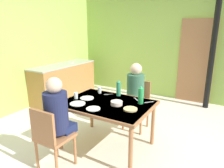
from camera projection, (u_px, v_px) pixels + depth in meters
name	position (u px, v px, depth m)	size (l,w,h in m)	color
ground_plane	(100.00, 137.00, 3.44)	(7.05, 7.05, 0.00)	silver
wall_back	(156.00, 43.00, 5.33)	(4.67, 0.10, 2.83)	#98BD55
wall_left	(35.00, 45.00, 4.71)	(0.10, 4.07, 2.83)	#9BB952
door_wooden	(196.00, 62.00, 4.87)	(0.80, 0.05, 2.00)	#9B6845
stove_pipe_column	(213.00, 46.00, 4.37)	(0.12, 0.12, 2.83)	black
kitchen_counter	(64.00, 81.00, 5.26)	(0.61, 1.87, 0.91)	#A16D3B
dining_table	(107.00, 107.00, 3.02)	(1.31, 0.96, 0.72)	#A0673F
chair_near_diner	(51.00, 136.00, 2.52)	(0.40, 0.40, 0.87)	#A0673F
chair_far_diner	(138.00, 102.00, 3.68)	(0.40, 0.40, 0.87)	#A0673F
person_near_diner	(57.00, 111.00, 2.55)	(0.30, 0.37, 0.77)	#1A244D
person_far_diner	(135.00, 89.00, 3.49)	(0.30, 0.37, 0.77)	#356847
water_bottle_green_near	(141.00, 95.00, 2.93)	(0.08, 0.08, 0.27)	green
water_bottle_green_far	(119.00, 88.00, 3.28)	(0.07, 0.07, 0.26)	#359268
serving_bowl_center	(117.00, 103.00, 2.90)	(0.17, 0.17, 0.06)	beige
dinner_plate_near_left	(78.00, 104.00, 2.94)	(0.23, 0.23, 0.01)	white
dinner_plate_near_right	(87.00, 98.00, 3.17)	(0.21, 0.21, 0.01)	white
dinner_plate_far_center	(93.00, 109.00, 2.76)	(0.19, 0.19, 0.01)	white
drinking_glass_by_near_diner	(76.00, 96.00, 3.15)	(0.06, 0.06, 0.10)	silver
drinking_glass_by_far_diner	(100.00, 90.00, 3.42)	(0.06, 0.06, 0.10)	silver
bread_plate_sliced	(130.00, 109.00, 2.73)	(0.19, 0.19, 0.02)	#DBB77A
cutlery_knife_near	(109.00, 94.00, 3.37)	(0.15, 0.02, 0.00)	silver
cutlery_fork_near	(136.00, 99.00, 3.14)	(0.15, 0.02, 0.00)	silver
cutlery_knife_far	(149.00, 102.00, 3.01)	(0.15, 0.02, 0.00)	silver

